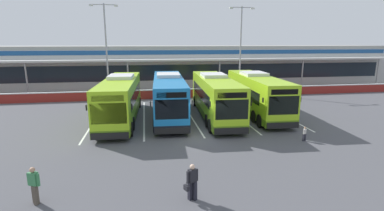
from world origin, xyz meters
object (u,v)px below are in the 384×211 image
object	(u,v)px
lamp_post_west	(106,45)
lamp_post_centre	(241,44)
coach_bus_leftmost	(121,99)
coach_bus_right_centre	(256,94)
pedestrian_with_handbag	(192,181)
coach_bus_left_centre	(169,97)
coach_bus_centre	(215,97)
pedestrian_in_dark_coat	(34,184)
pedestrian_child	(305,133)

from	to	relation	value
lamp_post_west	lamp_post_centre	world-z (taller)	same
coach_bus_leftmost	coach_bus_right_centre	world-z (taller)	same
pedestrian_with_handbag	lamp_post_centre	world-z (taller)	lamp_post_centre
coach_bus_left_centre	coach_bus_centre	bearing A→B (deg)	-10.27
coach_bus_leftmost	lamp_post_west	world-z (taller)	lamp_post_west
coach_bus_left_centre	pedestrian_in_dark_coat	size ratio (longest dim) A/B	7.57
coach_bus_left_centre	coach_bus_right_centre	size ratio (longest dim) A/B	1.00
pedestrian_in_dark_coat	pedestrian_child	bearing A→B (deg)	19.28
coach_bus_centre	coach_bus_right_centre	xyz separation A→B (m)	(4.14, 0.69, 0.00)
coach_bus_leftmost	coach_bus_left_centre	distance (m)	4.19
coach_bus_leftmost	lamp_post_west	distance (m)	12.71
pedestrian_in_dark_coat	lamp_post_centre	distance (m)	30.40
pedestrian_child	coach_bus_leftmost	bearing A→B (deg)	148.94
pedestrian_with_handbag	pedestrian_in_dark_coat	bearing A→B (deg)	173.15
coach_bus_leftmost	lamp_post_centre	distance (m)	19.13
pedestrian_in_dark_coat	lamp_post_centre	world-z (taller)	lamp_post_centre
coach_bus_left_centre	pedestrian_with_handbag	xyz separation A→B (m)	(-0.24, -14.22, -0.93)
coach_bus_right_centre	lamp_post_centre	bearing A→B (deg)	79.35
lamp_post_west	pedestrian_in_dark_coat	bearing A→B (deg)	-90.41
coach_bus_right_centre	pedestrian_in_dark_coat	world-z (taller)	coach_bus_right_centre
pedestrian_child	lamp_post_west	bearing A→B (deg)	127.92
pedestrian_in_dark_coat	pedestrian_child	distance (m)	16.10
coach_bus_right_centre	lamp_post_west	size ratio (longest dim) A/B	1.11
pedestrian_with_handbag	lamp_post_centre	bearing A→B (deg)	67.42
coach_bus_left_centre	lamp_post_west	bearing A→B (deg)	120.31
coach_bus_leftmost	coach_bus_centre	xyz separation A→B (m)	(8.23, -0.24, 0.00)
lamp_post_west	pedestrian_with_handbag	bearing A→B (deg)	-76.09
coach_bus_centre	pedestrian_in_dark_coat	distance (m)	16.68
lamp_post_centre	coach_bus_centre	bearing A→B (deg)	-117.72
coach_bus_leftmost	pedestrian_child	distance (m)	14.84
pedestrian_child	pedestrian_with_handbag	bearing A→B (deg)	-145.12
coach_bus_left_centre	coach_bus_leftmost	bearing A→B (deg)	-173.17
coach_bus_right_centre	pedestrian_child	bearing A→B (deg)	-87.93
coach_bus_leftmost	lamp_post_west	xyz separation A→B (m)	(-2.35, 11.65, 4.50)
coach_bus_left_centre	lamp_post_centre	world-z (taller)	lamp_post_centre
coach_bus_leftmost	lamp_post_centre	size ratio (longest dim) A/B	1.11
coach_bus_leftmost	lamp_post_west	bearing A→B (deg)	101.43
pedestrian_child	coach_bus_right_centre	bearing A→B (deg)	92.07
pedestrian_child	lamp_post_west	xyz separation A→B (m)	(-15.02, 19.28, 5.75)
pedestrian_with_handbag	coach_bus_left_centre	bearing A→B (deg)	89.04
pedestrian_with_handbag	coach_bus_leftmost	bearing A→B (deg)	105.97
pedestrian_with_handbag	pedestrian_child	world-z (taller)	pedestrian_with_handbag
coach_bus_left_centre	pedestrian_child	distance (m)	11.83
coach_bus_centre	pedestrian_with_handbag	bearing A→B (deg)	-107.71
coach_bus_leftmost	pedestrian_child	size ratio (longest dim) A/B	12.20
pedestrian_in_dark_coat	coach_bus_centre	bearing A→B (deg)	49.73
pedestrian_with_handbag	pedestrian_child	distance (m)	10.66
coach_bus_left_centre	pedestrian_child	size ratio (longest dim) A/B	12.20
coach_bus_left_centre	coach_bus_right_centre	bearing A→B (deg)	-0.35
coach_bus_right_centre	pedestrian_with_handbag	xyz separation A→B (m)	(-8.45, -14.17, -0.93)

